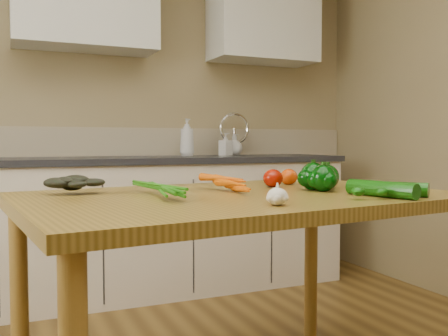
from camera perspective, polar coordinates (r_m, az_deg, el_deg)
name	(u,v)px	position (r m, az deg, el deg)	size (l,w,h in m)	color
room	(245,48)	(1.36, 2.39, 13.50)	(4.04, 5.04, 2.64)	brown
counter_run	(140,224)	(3.36, -9.60, -6.31)	(2.84, 0.64, 1.14)	beige
upper_cabinets	(176,5)	(3.65, -5.53, 18.08)	(2.15, 0.35, 0.70)	silver
table	(239,218)	(1.82, 1.72, -5.78)	(1.61, 1.14, 0.81)	olive
soap_bottle_a	(187,137)	(3.52, -4.25, 3.53)	(0.10, 0.10, 0.26)	silver
soap_bottle_b	(226,144)	(3.60, 0.18, 2.73)	(0.07, 0.08, 0.16)	silver
soap_bottle_c	(234,145)	(3.69, 1.20, 2.67)	(0.12, 0.12, 0.16)	silver
carrot_bunch	(209,183)	(1.82, -1.68, -1.71)	(0.28, 0.22, 0.08)	#DF5B05
leafy_greens	(75,179)	(1.87, -16.65, -1.19)	(0.22, 0.19, 0.11)	black
garlic_bulb	(277,197)	(1.47, 6.12, -3.27)	(0.06, 0.06, 0.05)	silver
pepper_a	(313,177)	(1.97, 10.17, -0.97)	(0.10, 0.10, 0.10)	#023204
pepper_b	(328,177)	(2.05, 11.75, -1.00)	(0.09, 0.09, 0.09)	#023204
pepper_c	(323,178)	(1.92, 11.27, -1.18)	(0.10, 0.10, 0.10)	#023204
tomato_a	(273,178)	(2.06, 5.61, -1.17)	(0.08, 0.08, 0.08)	#941102
tomato_b	(289,177)	(2.20, 7.41, -1.00)	(0.08, 0.08, 0.07)	#C33904
tomato_c	(288,178)	(2.19, 7.30, -1.09)	(0.07, 0.07, 0.06)	#C33904
zucchini_a	(390,189)	(1.82, 18.48, -2.25)	(0.05, 0.05, 0.25)	#0A4507
zucchini_b	(381,189)	(1.77, 17.55, -2.31)	(0.05, 0.05, 0.26)	#0A4507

